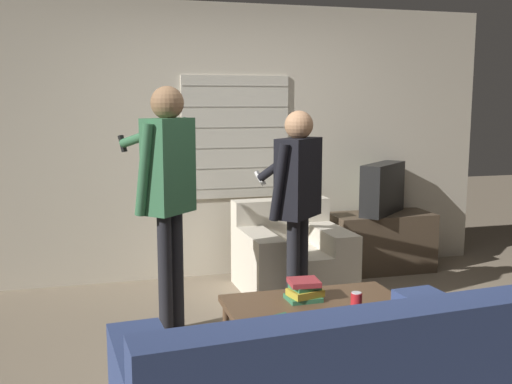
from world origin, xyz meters
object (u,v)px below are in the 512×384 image
tv (382,189)px  person_right_standing (297,189)px  armchair_beige (291,257)px  coffee_table (317,309)px  book_stack (304,290)px  spare_remote (314,295)px  person_left_standing (167,179)px  soda_can (356,303)px

tv → person_right_standing: 1.60m
armchair_beige → coffee_table: bearing=75.1°
book_stack → spare_remote: size_ratio=1.78×
armchair_beige → person_left_standing: bearing=30.4°
tv → book_stack: (-1.48, -1.87, -0.31)m
person_left_standing → person_right_standing: person_left_standing is taller
armchair_beige → person_right_standing: 0.99m
book_stack → armchair_beige: bearing=74.3°
book_stack → soda_can: size_ratio=1.78×
armchair_beige → spare_remote: armchair_beige is taller
person_right_standing → spare_remote: size_ratio=12.59×
person_left_standing → spare_remote: 1.30m
coffee_table → person_right_standing: bearing=78.3°
person_right_standing → book_stack: bearing=-150.3°
coffee_table → armchair_beige: bearing=76.8°
soda_can → coffee_table: bearing=124.2°
armchair_beige → tv: tv is taller
coffee_table → person_right_standing: person_right_standing is taller
coffee_table → tv: size_ratio=1.72×
armchair_beige → tv: bearing=-163.8°
person_right_standing → spare_remote: bearing=-145.9°
person_right_standing → coffee_table: bearing=-146.0°
spare_remote → book_stack: bearing=171.9°
book_stack → coffee_table: bearing=-54.4°
tv → person_left_standing: (-2.21, -1.06, 0.30)m
coffee_table → person_left_standing: size_ratio=0.62×
soda_can → spare_remote: 0.38m
armchair_beige → person_left_standing: person_left_standing is taller
coffee_table → person_left_standing: (-0.78, 0.88, 0.72)m
armchair_beige → person_right_standing: person_right_standing is taller
book_stack → soda_can: bearing=-55.5°
coffee_table → tv: (1.42, 1.95, 0.41)m
tv → person_left_standing: size_ratio=0.36×
tv → soda_can: bearing=17.9°
coffee_table → book_stack: bearing=125.6°
book_stack → soda_can: 0.37m
book_stack → spare_remote: (0.08, 0.05, -0.05)m
armchair_beige → person_right_standing: size_ratio=0.58×
person_left_standing → book_stack: size_ratio=7.85×
person_left_standing → book_stack: (0.73, -0.81, -0.62)m
tv → book_stack: tv is taller
soda_can → spare_remote: bearing=110.0°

